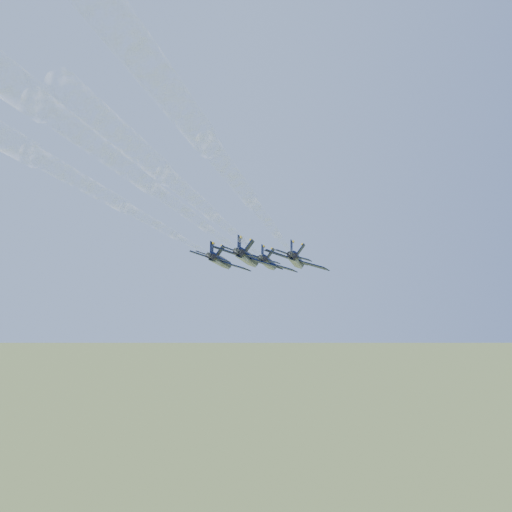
{
  "coord_description": "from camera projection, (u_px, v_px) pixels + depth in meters",
  "views": [
    {
      "loc": [
        -10.52,
        -120.67,
        100.65
      ],
      "look_at": [
        1.19,
        -1.65,
        106.84
      ],
      "focal_mm": 40.0,
      "sensor_mm": 36.0,
      "label": 1
    }
  ],
  "objects": [
    {
      "name": "smoke_trail_left",
      "position": [
        64.0,
        234.0,
        57.44
      ],
      "size": [
        26.24,
        83.73,
        2.82
      ],
      "rotation": [
        0.0,
        0.32,
        -0.28
      ],
      "color": "white"
    },
    {
      "name": "smoke_trail_right",
      "position": [
        219.0,
        230.0,
        53.56
      ],
      "size": [
        26.24,
        83.73,
        2.82
      ],
      "rotation": [
        0.0,
        0.32,
        -0.28
      ],
      "color": "white"
    },
    {
      "name": "smoke_trail_slot",
      "position": [
        80.0,
        217.0,
        43.39
      ],
      "size": [
        26.24,
        83.73,
        2.82
      ],
      "rotation": [
        0.0,
        0.32,
        -0.28
      ],
      "color": "white"
    },
    {
      "name": "jet_left",
      "position": [
        221.0,
        261.0,
        120.42
      ],
      "size": [
        12.95,
        18.24,
        5.38
      ],
      "rotation": [
        0.0,
        0.32,
        -0.28
      ],
      "color": "black"
    },
    {
      "name": "jet_lead",
      "position": [
        269.0,
        263.0,
        129.63
      ],
      "size": [
        12.95,
        18.24,
        5.38
      ],
      "rotation": [
        0.0,
        0.32,
        -0.28
      ],
      "color": "black"
    },
    {
      "name": "jet_right",
      "position": [
        297.0,
        260.0,
        116.54
      ],
      "size": [
        12.95,
        18.24,
        5.38
      ],
      "rotation": [
        0.0,
        0.32,
        -0.28
      ],
      "color": "black"
    },
    {
      "name": "jet_slot",
      "position": [
        248.0,
        258.0,
        106.36
      ],
      "size": [
        12.95,
        18.24,
        5.38
      ],
      "rotation": [
        0.0,
        0.32,
        -0.28
      ],
      "color": "black"
    },
    {
      "name": "smoke_trail_lead",
      "position": [
        179.0,
        241.0,
        66.66
      ],
      "size": [
        26.24,
        83.73,
        2.82
      ],
      "rotation": [
        0.0,
        0.32,
        -0.28
      ],
      "color": "white"
    }
  ]
}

